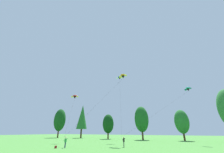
# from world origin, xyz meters

# --- Properties ---
(treeline_tree_a) EXTENTS (5.22, 5.22, 12.65)m
(treeline_tree_a) POSITION_xyz_m (-38.45, 47.44, 7.66)
(treeline_tree_a) COLOR #472D19
(treeline_tree_a) RESTS_ON ground_plane
(treeline_tree_b) EXTENTS (4.68, 4.68, 14.01)m
(treeline_tree_b) POSITION_xyz_m (-27.26, 49.95, 8.78)
(treeline_tree_b) COLOR #472D19
(treeline_tree_b) RESTS_ON ground_plane
(treeline_tree_c) EXTENTS (4.20, 4.20, 8.90)m
(treeline_tree_c) POSITION_xyz_m (-12.62, 47.88, 5.39)
(treeline_tree_c) COLOR #472D19
(treeline_tree_c) RESTS_ON ground_plane
(treeline_tree_d) EXTENTS (4.76, 4.76, 10.95)m
(treeline_tree_d) POSITION_xyz_m (0.61, 48.11, 6.63)
(treeline_tree_d) COLOR #472D19
(treeline_tree_d) RESTS_ON ground_plane
(treeline_tree_e) EXTENTS (4.25, 4.25, 9.07)m
(treeline_tree_e) POSITION_xyz_m (13.14, 48.94, 5.49)
(treeline_tree_e) COLOR #472D19
(treeline_tree_e) RESTS_ON ground_plane
(kite_flyer_near) EXTENTS (0.72, 0.74, 1.69)m
(kite_flyer_near) POSITION_xyz_m (-3.87, 17.63, 1.00)
(kite_flyer_near) COLOR navy
(kite_flyer_near) RESTS_ON ground_plane
(kite_flyer_mid) EXTENTS (0.74, 0.75, 1.69)m
(kite_flyer_mid) POSITION_xyz_m (4.48, 23.32, 1.00)
(kite_flyer_mid) COLOR #4C4C51
(kite_flyer_mid) RESTS_ON ground_plane
(parafoil_kite_high_red_yellow) EXTENTS (9.54, 11.36, 10.83)m
(parafoil_kite_high_red_yellow) POSITION_xyz_m (-12.58, 28.17, 11.90)
(parafoil_kite_high_red_yellow) COLOR red
(parafoil_kite_mid_blue_white) EXTENTS (7.52, 14.26, 17.74)m
(parafoil_kite_mid_blue_white) POSITION_xyz_m (-2.25, 36.78, 18.76)
(parafoil_kite_mid_blue_white) COLOR blue
(parafoil_kite_far_orange) EXTENTS (7.60, 12.44, 14.88)m
(parafoil_kite_far_orange) POSITION_xyz_m (2.15, 29.22, 15.92)
(parafoil_kite_far_orange) COLOR orange
(parafoil_kite_low_teal) EXTENTS (13.20, 14.96, 11.47)m
(parafoil_kite_low_teal) POSITION_xyz_m (16.40, 37.08, 12.52)
(parafoil_kite_low_teal) COLOR teal
(backpack) EXTENTS (0.35, 0.28, 0.40)m
(backpack) POSITION_xyz_m (-4.72, 16.44, 0.20)
(backpack) COLOR maroon
(backpack) RESTS_ON ground_plane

